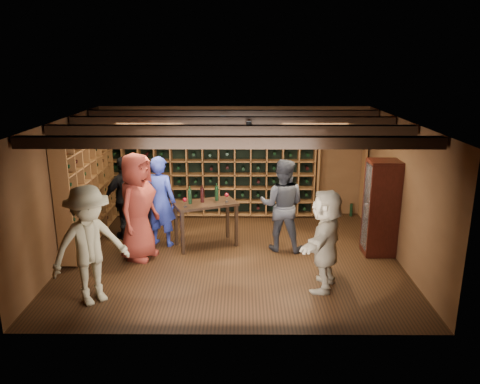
{
  "coord_description": "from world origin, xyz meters",
  "views": [
    {
      "loc": [
        0.19,
        -7.94,
        3.55
      ],
      "look_at": [
        0.14,
        0.2,
        1.19
      ],
      "focal_mm": 35.0,
      "sensor_mm": 36.0,
      "label": 1
    }
  ],
  "objects_px": {
    "man_grey_suit": "(282,205)",
    "display_cabinet": "(380,210)",
    "man_blue_shirt": "(160,201)",
    "guest_beige": "(325,240)",
    "tasting_table": "(206,208)",
    "guest_khaki": "(90,246)",
    "guest_woman_black": "(127,198)",
    "guest_red_floral": "(138,207)"
  },
  "relations": [
    {
      "from": "display_cabinet",
      "to": "man_blue_shirt",
      "type": "bearing_deg",
      "value": 174.34
    },
    {
      "from": "man_grey_suit",
      "to": "guest_khaki",
      "type": "xyz_separation_m",
      "value": [
        -2.97,
        -2.02,
        0.02
      ]
    },
    {
      "from": "man_blue_shirt",
      "to": "guest_khaki",
      "type": "xyz_separation_m",
      "value": [
        -0.65,
        -2.24,
        0.02
      ]
    },
    {
      "from": "display_cabinet",
      "to": "tasting_table",
      "type": "bearing_deg",
      "value": 173.85
    },
    {
      "from": "guest_woman_black",
      "to": "tasting_table",
      "type": "relative_size",
      "value": 1.29
    },
    {
      "from": "guest_red_floral",
      "to": "guest_khaki",
      "type": "distance_m",
      "value": 1.65
    },
    {
      "from": "display_cabinet",
      "to": "guest_red_floral",
      "type": "height_order",
      "value": "guest_red_floral"
    },
    {
      "from": "man_grey_suit",
      "to": "guest_beige",
      "type": "bearing_deg",
      "value": 121.43
    },
    {
      "from": "guest_red_floral",
      "to": "guest_woman_black",
      "type": "height_order",
      "value": "guest_red_floral"
    },
    {
      "from": "guest_beige",
      "to": "display_cabinet",
      "type": "bearing_deg",
      "value": 158.99
    },
    {
      "from": "man_blue_shirt",
      "to": "guest_red_floral",
      "type": "distance_m",
      "value": 0.69
    },
    {
      "from": "man_grey_suit",
      "to": "guest_red_floral",
      "type": "xyz_separation_m",
      "value": [
        -2.61,
        -0.4,
        0.1
      ]
    },
    {
      "from": "man_grey_suit",
      "to": "guest_woman_black",
      "type": "distance_m",
      "value": 3.11
    },
    {
      "from": "man_blue_shirt",
      "to": "guest_woman_black",
      "type": "bearing_deg",
      "value": -6.85
    },
    {
      "from": "display_cabinet",
      "to": "guest_red_floral",
      "type": "distance_m",
      "value": 4.4
    },
    {
      "from": "guest_khaki",
      "to": "guest_beige",
      "type": "xyz_separation_m",
      "value": [
        3.51,
        0.47,
        -0.09
      ]
    },
    {
      "from": "man_blue_shirt",
      "to": "tasting_table",
      "type": "xyz_separation_m",
      "value": [
        0.87,
        -0.06,
        -0.11
      ]
    },
    {
      "from": "guest_khaki",
      "to": "man_blue_shirt",
      "type": "bearing_deg",
      "value": 33.27
    },
    {
      "from": "man_grey_suit",
      "to": "guest_red_floral",
      "type": "distance_m",
      "value": 2.65
    },
    {
      "from": "guest_woman_black",
      "to": "tasting_table",
      "type": "distance_m",
      "value": 1.66
    },
    {
      "from": "display_cabinet",
      "to": "guest_beige",
      "type": "height_order",
      "value": "display_cabinet"
    },
    {
      "from": "guest_woman_black",
      "to": "guest_khaki",
      "type": "bearing_deg",
      "value": 52.99
    },
    {
      "from": "guest_khaki",
      "to": "guest_beige",
      "type": "relative_size",
      "value": 1.11
    },
    {
      "from": "guest_beige",
      "to": "guest_red_floral",
      "type": "bearing_deg",
      "value": -88.76
    },
    {
      "from": "guest_woman_black",
      "to": "guest_beige",
      "type": "distance_m",
      "value": 4.19
    },
    {
      "from": "man_grey_suit",
      "to": "guest_beige",
      "type": "distance_m",
      "value": 1.65
    },
    {
      "from": "guest_red_floral",
      "to": "display_cabinet",
      "type": "bearing_deg",
      "value": -67.03
    },
    {
      "from": "man_blue_shirt",
      "to": "man_grey_suit",
      "type": "relative_size",
      "value": 1.0
    },
    {
      "from": "man_blue_shirt",
      "to": "man_grey_suit",
      "type": "bearing_deg",
      "value": -166.22
    },
    {
      "from": "guest_red_floral",
      "to": "tasting_table",
      "type": "distance_m",
      "value": 1.31
    },
    {
      "from": "guest_woman_black",
      "to": "tasting_table",
      "type": "bearing_deg",
      "value": 126.4
    },
    {
      "from": "man_blue_shirt",
      "to": "guest_khaki",
      "type": "height_order",
      "value": "guest_khaki"
    },
    {
      "from": "man_blue_shirt",
      "to": "guest_beige",
      "type": "relative_size",
      "value": 1.09
    },
    {
      "from": "display_cabinet",
      "to": "guest_woman_black",
      "type": "height_order",
      "value": "display_cabinet"
    },
    {
      "from": "guest_beige",
      "to": "guest_khaki",
      "type": "bearing_deg",
      "value": -61.25
    },
    {
      "from": "man_grey_suit",
      "to": "display_cabinet",
      "type": "bearing_deg",
      "value": -174.0
    },
    {
      "from": "man_grey_suit",
      "to": "guest_red_floral",
      "type": "bearing_deg",
      "value": 20.84
    },
    {
      "from": "man_blue_shirt",
      "to": "guest_woman_black",
      "type": "relative_size",
      "value": 1.05
    },
    {
      "from": "display_cabinet",
      "to": "man_grey_suit",
      "type": "xyz_separation_m",
      "value": [
        -1.78,
        0.19,
        0.02
      ]
    },
    {
      "from": "guest_beige",
      "to": "guest_woman_black",
      "type": "bearing_deg",
      "value": -99.38
    },
    {
      "from": "display_cabinet",
      "to": "guest_red_floral",
      "type": "bearing_deg",
      "value": -177.18
    },
    {
      "from": "man_blue_shirt",
      "to": "guest_beige",
      "type": "bearing_deg",
      "value": 167.46
    }
  ]
}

